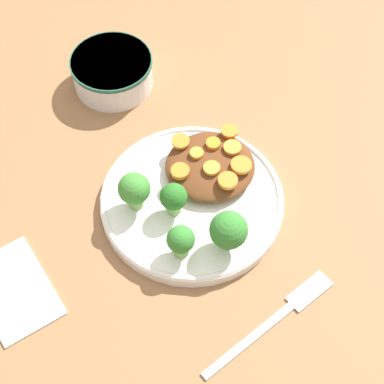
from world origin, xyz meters
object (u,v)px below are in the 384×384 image
at_px(fork, 280,314).
at_px(napkin, 15,289).
at_px(dip_bowl, 112,71).
at_px(plate, 192,201).

xyz_separation_m(fork, napkin, (-0.10, -0.31, -0.00)).
bearing_deg(dip_bowl, napkin, -27.82).
bearing_deg(napkin, fork, 72.47).
height_order(plate, dip_bowl, dip_bowl).
distance_m(plate, napkin, 0.25).
distance_m(dip_bowl, napkin, 0.35).
bearing_deg(napkin, dip_bowl, 152.18).
xyz_separation_m(plate, dip_bowl, (-0.24, -0.07, 0.02)).
relative_size(dip_bowl, napkin, 0.83).
height_order(plate, napkin, plate).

